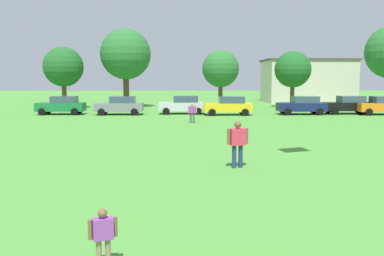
{
  "coord_description": "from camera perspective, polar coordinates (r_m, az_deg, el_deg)",
  "views": [
    {
      "loc": [
        0.05,
        -2.38,
        3.3
      ],
      "look_at": [
        0.48,
        10.67,
        1.74
      ],
      "focal_mm": 38.93,
      "sensor_mm": 36.0,
      "label": 1
    }
  ],
  "objects": [
    {
      "name": "parked_car_green_0",
      "position": [
        40.01,
        -17.42,
        3.01
      ],
      "size": [
        4.3,
        2.02,
        1.68
      ],
      "rotation": [
        0.0,
        0.0,
        3.14
      ],
      "color": "#196B38",
      "rests_on": "ground"
    },
    {
      "name": "adult_bystander",
      "position": [
        15.42,
        6.26,
        -1.65
      ],
      "size": [
        0.81,
        0.46,
        1.76
      ],
      "rotation": [
        0.0,
        0.0,
        0.26
      ],
      "color": "navy",
      "rests_on": "ground"
    },
    {
      "name": "parked_car_gray_1",
      "position": [
        38.46,
        -9.83,
        3.08
      ],
      "size": [
        4.3,
        2.02,
        1.68
      ],
      "rotation": [
        0.0,
        0.0,
        3.14
      ],
      "color": "slate",
      "rests_on": "ground"
    },
    {
      "name": "parked_car_black_5",
      "position": [
        41.35,
        20.6,
        3.0
      ],
      "size": [
        4.3,
        2.02,
        1.68
      ],
      "rotation": [
        0.0,
        0.0,
        3.14
      ],
      "color": "black",
      "rests_on": "ground"
    },
    {
      "name": "tree_center",
      "position": [
        47.03,
        3.94,
        8.07
      ],
      "size": [
        4.12,
        4.12,
        6.43
      ],
      "color": "brown",
      "rests_on": "ground"
    },
    {
      "name": "child_kite_flyer",
      "position": [
        7.61,
        -12.1,
        -13.85
      ],
      "size": [
        0.48,
        0.3,
        1.07
      ],
      "rotation": [
        0.0,
        0.0,
        0.34
      ],
      "color": "#8C7259",
      "rests_on": "ground"
    },
    {
      "name": "tree_right",
      "position": [
        48.42,
        13.65,
        7.78
      ],
      "size": [
        4.06,
        4.06,
        6.33
      ],
      "color": "brown",
      "rests_on": "ground"
    },
    {
      "name": "bystander_near_trees",
      "position": [
        30.91,
        0.02,
        2.33
      ],
      "size": [
        0.7,
        0.34,
        1.49
      ],
      "rotation": [
        0.0,
        0.0,
        3.0
      ],
      "color": "#4C4C51",
      "rests_on": "ground"
    },
    {
      "name": "parked_car_yellow_3",
      "position": [
        37.66,
        5.02,
        3.07
      ],
      "size": [
        4.3,
        2.02,
        1.68
      ],
      "rotation": [
        0.0,
        0.0,
        3.14
      ],
      "color": "yellow",
      "rests_on": "ground"
    },
    {
      "name": "parked_car_navy_4",
      "position": [
        39.45,
        14.86,
        3.04
      ],
      "size": [
        4.3,
        2.02,
        1.68
      ],
      "rotation": [
        0.0,
        0.0,
        3.14
      ],
      "color": "#141E4C",
      "rests_on": "ground"
    },
    {
      "name": "tree_left",
      "position": [
        47.89,
        -9.09,
        9.93
      ],
      "size": [
        5.67,
        5.67,
        8.84
      ],
      "color": "brown",
      "rests_on": "ground"
    },
    {
      "name": "parked_car_silver_2",
      "position": [
        38.79,
        -1.24,
        3.21
      ],
      "size": [
        4.3,
        2.02,
        1.68
      ],
      "rotation": [
        0.0,
        0.0,
        3.14
      ],
      "color": "silver",
      "rests_on": "ground"
    },
    {
      "name": "tree_far_left",
      "position": [
        47.56,
        -17.21,
        7.98
      ],
      "size": [
        4.29,
        4.29,
        6.69
      ],
      "color": "brown",
      "rests_on": "ground"
    },
    {
      "name": "parked_car_orange_6",
      "position": [
        41.62,
        24.53,
        2.84
      ],
      "size": [
        4.3,
        2.02,
        1.68
      ],
      "rotation": [
        0.0,
        0.0,
        3.14
      ],
      "color": "orange",
      "rests_on": "ground"
    },
    {
      "name": "house_left",
      "position": [
        60.47,
        15.48,
        6.26
      ],
      "size": [
        12.05,
        7.78,
        5.91
      ],
      "color": "beige",
      "rests_on": "ground"
    },
    {
      "name": "ground_plane",
      "position": [
        32.55,
        -1.96,
        1.0
      ],
      "size": [
        160.0,
        160.0,
        0.0
      ],
      "primitive_type": "plane",
      "color": "#4C9338"
    }
  ]
}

